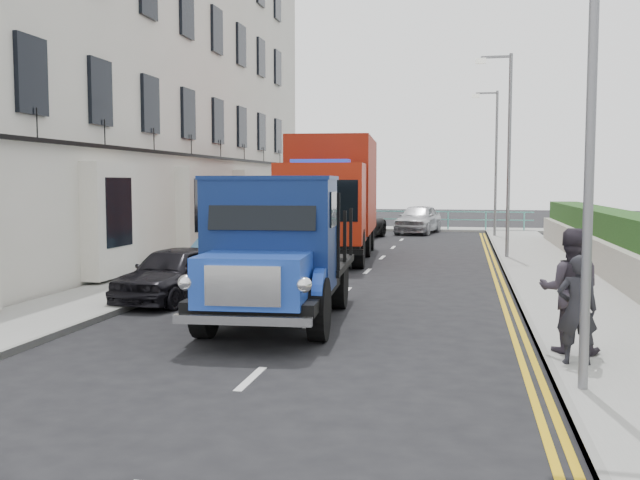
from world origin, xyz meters
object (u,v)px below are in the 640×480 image
at_px(bedford_lorry, 272,260).
at_px(red_lorry, 332,194).
at_px(lamp_mid, 506,143).
at_px(pedestrian_east_near, 577,309).
at_px(lamp_far, 494,154).
at_px(lamp_near, 582,72).
at_px(parked_car_front, 174,273).

height_order(bedford_lorry, red_lorry, red_lorry).
xyz_separation_m(lamp_mid, red_lorry, (-5.96, -0.22, -1.73)).
xyz_separation_m(red_lorry, pedestrian_east_near, (6.18, -14.52, -1.38)).
height_order(lamp_mid, bedford_lorry, lamp_mid).
height_order(red_lorry, pedestrian_east_near, red_lorry).
height_order(lamp_far, bedford_lorry, lamp_far).
height_order(lamp_near, lamp_mid, same).
distance_m(lamp_far, parked_car_front, 21.81).
relative_size(parked_car_front, pedestrian_east_near, 2.36).
bearing_deg(lamp_near, red_lorry, 110.70).
xyz_separation_m(lamp_far, parked_car_front, (-7.78, -20.09, -3.37)).
bearing_deg(parked_car_front, lamp_mid, 59.62).
bearing_deg(lamp_far, lamp_near, -90.00).
height_order(lamp_near, pedestrian_east_near, lamp_near).
bearing_deg(red_lorry, parked_car_front, -104.68).
relative_size(bedford_lorry, pedestrian_east_near, 3.83).
height_order(parked_car_front, pedestrian_east_near, pedestrian_east_near).
height_order(bedford_lorry, pedestrian_east_near, bedford_lorry).
relative_size(lamp_near, parked_car_front, 1.91).
bearing_deg(pedestrian_east_near, red_lorry, -71.02).
relative_size(red_lorry, parked_car_front, 2.27).
distance_m(lamp_near, red_lorry, 16.96).
bearing_deg(red_lorry, bedford_lorry, -88.83).
bearing_deg(parked_car_front, pedestrian_east_near, -22.94).
height_order(red_lorry, parked_car_front, red_lorry).
relative_size(lamp_far, bedford_lorry, 1.18).
distance_m(red_lorry, pedestrian_east_near, 15.84).
relative_size(lamp_near, red_lorry, 0.84).
bearing_deg(lamp_mid, parked_car_front, -127.62).
bearing_deg(parked_car_front, red_lorry, 86.82).
bearing_deg(lamp_far, pedestrian_east_near, -89.48).
bearing_deg(bedford_lorry, parked_car_front, 136.01).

